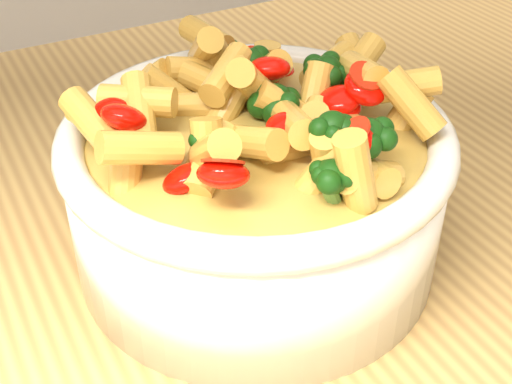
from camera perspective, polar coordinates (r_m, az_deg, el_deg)
name	(u,v)px	position (r m, az deg, el deg)	size (l,w,h in m)	color
table	(325,303)	(0.61, 5.53, -8.80)	(1.20, 0.80, 0.90)	tan
serving_bowl	(256,190)	(0.47, 0.00, 0.13)	(0.25, 0.25, 0.11)	white
pasta_salad	(256,101)	(0.43, 0.00, 7.33)	(0.20, 0.20, 0.04)	gold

